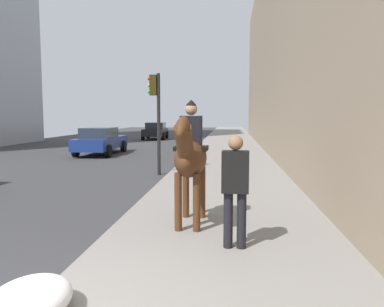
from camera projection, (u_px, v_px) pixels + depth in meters
mounted_horse_near at (190, 157)px, 6.91m from camera, size 2.15×0.61×2.27m
pedestrian_greeting at (235, 184)px, 5.73m from camera, size 0.28×0.41×1.70m
car_near_lane at (101, 141)px, 20.49m from camera, size 4.56×1.94×1.44m
car_mid_lane at (155, 130)px, 33.10m from camera, size 3.92×2.01×1.44m
traffic_light_near_curb at (156, 107)px, 13.37m from camera, size 0.20×0.44×3.53m
snow_pile_near at (29, 300)px, 3.80m from camera, size 1.03×0.79×0.36m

